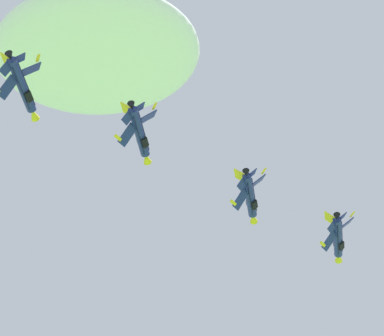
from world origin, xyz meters
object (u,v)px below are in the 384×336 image
at_px(fighter_jet_right_outer, 22,87).
at_px(fighter_jet_left_wing, 338,238).
at_px(fighter_jet_right_wing, 250,197).
at_px(fighter_jet_left_outer, 139,133).

bearing_deg(fighter_jet_right_outer, fighter_jet_left_wing, 41.00).
bearing_deg(fighter_jet_right_wing, fighter_jet_left_outer, -134.36).
xyz_separation_m(fighter_jet_left_wing, fighter_jet_right_outer, (-54.85, -43.24, 4.94)).
bearing_deg(fighter_jet_left_outer, fighter_jet_right_outer, -142.66).
xyz_separation_m(fighter_jet_right_wing, fighter_jet_left_outer, (-19.16, -17.80, 2.05)).
distance_m(fighter_jet_right_wing, fighter_jet_left_outer, 26.23).
bearing_deg(fighter_jet_right_outer, fighter_jet_right_wing, 41.79).
bearing_deg(fighter_jet_left_wing, fighter_jet_left_outer, -137.25).
height_order(fighter_jet_right_wing, fighter_jet_right_outer, fighter_jet_right_outer).
height_order(fighter_jet_left_outer, fighter_jet_right_outer, fighter_jet_right_outer).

